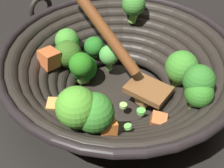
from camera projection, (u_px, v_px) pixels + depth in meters
ground_plane at (120, 96)px, 0.56m from camera, size 4.00×4.00×0.00m
wok at (120, 68)px, 0.51m from camera, size 0.40×0.40×0.26m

